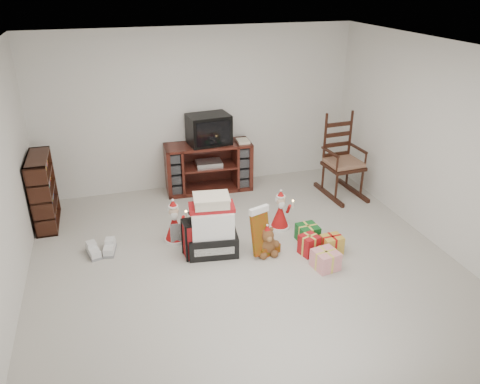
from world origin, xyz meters
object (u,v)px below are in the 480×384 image
tv_stand (209,167)px  santa_figurine (280,214)px  red_suitcase (199,238)px  rocking_chair (341,166)px  crt_television (209,129)px  gift_pile (212,229)px  gift_cluster (315,244)px  sneaker_pair (102,250)px  teddy_bear (267,243)px  bookshelf (43,192)px  mrs_claus_figurine (174,225)px

tv_stand → santa_figurine: 1.65m
tv_stand → red_suitcase: bearing=-103.9°
rocking_chair → crt_television: size_ratio=1.97×
gift_pile → gift_cluster: gift_pile is taller
sneaker_pair → rocking_chair: bearing=7.4°
teddy_bear → sneaker_pair: (-1.97, 0.59, -0.11)m
santa_figurine → crt_television: (-0.62, 1.53, 0.79)m
rocking_chair → tv_stand: bearing=156.2°
red_suitcase → sneaker_pair: (-1.17, 0.38, -0.20)m
teddy_bear → crt_television: size_ratio=0.54×
bookshelf → rocking_chair: 4.38m
gift_pile → sneaker_pair: size_ratio=1.95×
santa_figurine → sneaker_pair: size_ratio=1.45×
rocking_chair → santa_figurine: bearing=-152.6°
bookshelf → mrs_claus_figurine: bearing=-30.9°
santa_figurine → gift_cluster: 0.75m
tv_stand → crt_television: size_ratio=2.04×
sneaker_pair → mrs_claus_figurine: bearing=-1.3°
rocking_chair → teddy_bear: (-1.71, -1.37, -0.29)m
rocking_chair → mrs_claus_figurine: rocking_chair is taller
red_suitcase → santa_figurine: (1.20, 0.36, -0.03)m
bookshelf → gift_cluster: 3.71m
red_suitcase → teddy_bear: (0.80, -0.20, -0.09)m
red_suitcase → santa_figurine: size_ratio=1.02×
mrs_claus_figurine → gift_cluster: bearing=-26.0°
tv_stand → santa_figurine: bearing=-64.5°
rocking_chair → gift_pile: bearing=-158.0°
bookshelf → gift_cluster: bookshelf is taller
sneaker_pair → gift_cluster: gift_cluster is taller
teddy_bear → crt_television: (-0.22, 2.10, 0.84)m
rocking_chair → sneaker_pair: size_ratio=3.40×
gift_cluster → bookshelf: bearing=151.5°
tv_stand → gift_pile: 1.89m
bookshelf → teddy_bear: 3.13m
bookshelf → rocking_chair: (4.37, -0.24, -0.03)m
rocking_chair → sneaker_pair: 3.79m
gift_pile → sneaker_pair: (-1.34, 0.35, -0.28)m
gift_cluster → santa_figurine: bearing=104.5°
santa_figurine → mrs_claus_figurine: (-1.43, 0.07, 0.01)m
mrs_claus_figurine → gift_cluster: size_ratio=0.71×
gift_cluster → crt_television: bearing=109.6°
tv_stand → gift_cluster: 2.40m
mrs_claus_figurine → crt_television: size_ratio=0.88×
gift_pile → red_suitcase: (-0.17, -0.03, -0.08)m
gift_cluster → sneaker_pair: bearing=163.9°
rocking_chair → gift_cluster: size_ratio=1.58×
red_suitcase → santa_figurine: bearing=13.2°
red_suitcase → crt_television: crt_television is taller
gift_cluster → rocking_chair: bearing=53.3°
santa_figurine → rocking_chair: bearing=31.2°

